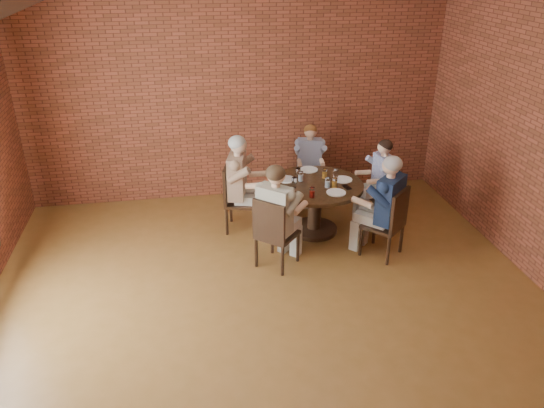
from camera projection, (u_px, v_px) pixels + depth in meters
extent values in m
plane|color=brown|center=(278.00, 325.00, 5.76)|extent=(7.00, 7.00, 0.00)
plane|color=brown|center=(237.00, 92.00, 8.11)|extent=(7.00, 0.00, 7.00)
cylinder|color=black|center=(314.00, 229.00, 7.66)|extent=(0.66, 0.66, 0.06)
cylinder|color=black|center=(315.00, 209.00, 7.52)|extent=(0.19, 0.19, 0.64)
cylinder|color=#3D2816|center=(316.00, 185.00, 7.35)|extent=(1.33, 1.33, 0.05)
cube|color=black|center=(378.00, 194.00, 7.79)|extent=(0.45, 0.45, 0.04)
cube|color=black|center=(390.00, 177.00, 7.74)|extent=(0.11, 0.39, 0.44)
cylinder|color=black|center=(362.00, 205.00, 7.98)|extent=(0.04, 0.04, 0.41)
cylinder|color=black|center=(373.00, 214.00, 7.70)|extent=(0.04, 0.04, 0.41)
cylinder|color=black|center=(381.00, 201.00, 8.08)|extent=(0.04, 0.04, 0.41)
cylinder|color=black|center=(392.00, 210.00, 7.80)|extent=(0.04, 0.04, 0.41)
cube|color=black|center=(309.00, 176.00, 8.41)|extent=(0.44, 0.44, 0.04)
cube|color=black|center=(309.00, 157.00, 8.46)|extent=(0.39, 0.10, 0.44)
cylinder|color=black|center=(299.00, 193.00, 8.36)|extent=(0.04, 0.04, 0.41)
cylinder|color=black|center=(320.00, 193.00, 8.36)|extent=(0.04, 0.04, 0.41)
cylinder|color=black|center=(298.00, 184.00, 8.65)|extent=(0.04, 0.04, 0.41)
cylinder|color=black|center=(318.00, 184.00, 8.66)|extent=(0.04, 0.04, 0.41)
cube|color=black|center=(242.00, 202.00, 7.55)|extent=(0.56, 0.56, 0.04)
cube|color=black|center=(227.00, 183.00, 7.44)|extent=(0.15, 0.46, 0.53)
cylinder|color=black|center=(255.00, 223.00, 7.46)|extent=(0.04, 0.04, 0.41)
cylinder|color=black|center=(258.00, 210.00, 7.82)|extent=(0.04, 0.04, 0.41)
cylinder|color=black|center=(227.00, 222.00, 7.48)|extent=(0.04, 0.04, 0.41)
cylinder|color=black|center=(231.00, 209.00, 7.84)|extent=(0.04, 0.04, 0.41)
cube|color=black|center=(277.00, 235.00, 6.69)|extent=(0.63, 0.63, 0.04)
cube|color=black|center=(269.00, 222.00, 6.42)|extent=(0.36, 0.33, 0.51)
cylinder|color=black|center=(298.00, 247.00, 6.85)|extent=(0.04, 0.04, 0.41)
cylinder|color=black|center=(272.00, 239.00, 7.03)|extent=(0.04, 0.04, 0.41)
cylinder|color=black|center=(283.00, 261.00, 6.55)|extent=(0.04, 0.04, 0.41)
cylinder|color=black|center=(256.00, 252.00, 6.74)|extent=(0.04, 0.04, 0.41)
cube|color=black|center=(383.00, 225.00, 6.92)|extent=(0.65, 0.65, 0.04)
cube|color=black|center=(400.00, 210.00, 6.68)|extent=(0.36, 0.34, 0.52)
cylinder|color=black|center=(374.00, 230.00, 7.27)|extent=(0.04, 0.04, 0.41)
cylinder|color=black|center=(361.00, 242.00, 6.98)|extent=(0.04, 0.04, 0.41)
cylinder|color=black|center=(401.00, 239.00, 7.05)|extent=(0.04, 0.04, 0.41)
cylinder|color=black|center=(388.00, 251.00, 6.77)|extent=(0.04, 0.04, 0.41)
cylinder|color=white|center=(343.00, 179.00, 7.45)|extent=(0.26, 0.26, 0.01)
cylinder|color=white|center=(309.00, 170.00, 7.78)|extent=(0.26, 0.26, 0.01)
cylinder|color=white|center=(286.00, 179.00, 7.45)|extent=(0.26, 0.26, 0.01)
cylinder|color=white|center=(336.00, 192.00, 7.05)|extent=(0.26, 0.26, 0.01)
cylinder|color=white|center=(336.00, 175.00, 7.44)|extent=(0.07, 0.07, 0.14)
cylinder|color=white|center=(325.00, 173.00, 7.48)|extent=(0.07, 0.07, 0.14)
cylinder|color=white|center=(298.00, 173.00, 7.49)|extent=(0.07, 0.07, 0.14)
cylinder|color=white|center=(301.00, 176.00, 7.39)|extent=(0.07, 0.07, 0.14)
cylinder|color=white|center=(294.00, 182.00, 7.20)|extent=(0.07, 0.07, 0.14)
cylinder|color=white|center=(312.00, 192.00, 6.91)|extent=(0.07, 0.07, 0.14)
cylinder|color=white|center=(327.00, 183.00, 7.19)|extent=(0.07, 0.07, 0.14)
cylinder|color=white|center=(335.00, 183.00, 7.19)|extent=(0.07, 0.07, 0.14)
cube|color=black|center=(347.00, 187.00, 7.21)|extent=(0.11, 0.16, 0.01)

